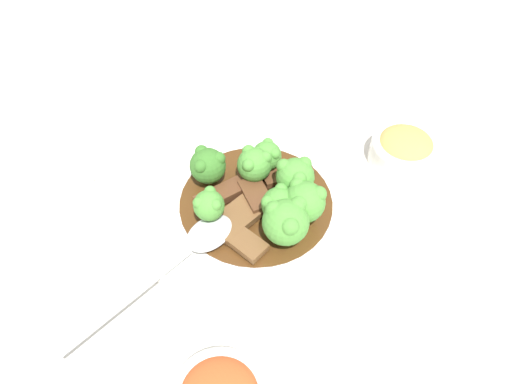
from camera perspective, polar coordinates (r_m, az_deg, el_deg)
name	(u,v)px	position (r m, az deg, el deg)	size (l,w,h in m)	color
ground_plane	(256,209)	(0.64, 0.00, -1.97)	(4.00, 4.00, 0.00)	silver
main_plate	(256,204)	(0.63, 0.00, -1.41)	(0.31, 0.31, 0.02)	white
beef_strip_0	(220,195)	(0.62, -4.08, -0.34)	(0.07, 0.04, 0.01)	#56331E
beef_strip_1	(239,216)	(0.60, -2.01, -2.74)	(0.08, 0.07, 0.01)	brown
beef_strip_2	(244,242)	(0.58, -1.37, -5.72)	(0.05, 0.06, 0.01)	brown
beef_strip_3	(287,173)	(0.65, 3.59, 2.20)	(0.07, 0.03, 0.01)	#56331E
beef_strip_4	(257,195)	(0.62, 0.15, -0.32)	(0.03, 0.05, 0.01)	#56331E
broccoli_floret_0	(279,204)	(0.58, 2.70, -1.39)	(0.04, 0.04, 0.05)	#7FA84C
broccoli_floret_1	(304,201)	(0.58, 5.55, -1.05)	(0.05, 0.05, 0.06)	#7FA84C
broccoli_floret_2	(286,221)	(0.56, 3.42, -3.37)	(0.05, 0.05, 0.06)	#7FA84C
broccoli_floret_3	(209,205)	(0.58, -5.41, -1.51)	(0.04, 0.04, 0.05)	#7FA84C
broccoli_floret_4	(208,165)	(0.63, -5.55, 3.09)	(0.05, 0.05, 0.05)	#7FA84C
broccoli_floret_5	(295,176)	(0.60, 4.51, 1.79)	(0.05, 0.05, 0.06)	#7FA84C
broccoli_floret_6	(267,155)	(0.64, 1.23, 4.23)	(0.04, 0.04, 0.04)	#8EB756
broccoli_floret_7	(254,164)	(0.62, -0.19, 3.21)	(0.04, 0.04, 0.05)	#8EB756
serving_spoon	(196,244)	(0.58, -6.87, -5.96)	(0.23, 0.12, 0.01)	silver
side_bowl_appetizer	(404,149)	(0.71, 16.58, 4.75)	(0.09, 0.09, 0.05)	white
sauce_dish	(69,188)	(0.70, -20.56, 0.47)	(0.07, 0.07, 0.01)	white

